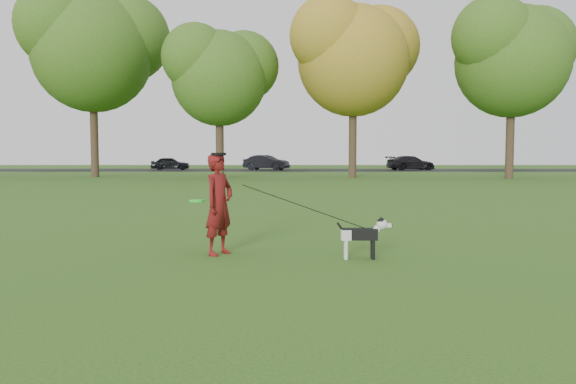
{
  "coord_description": "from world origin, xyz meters",
  "views": [
    {
      "loc": [
        0.33,
        -7.89,
        1.55
      ],
      "look_at": [
        0.26,
        0.56,
        0.95
      ],
      "focal_mm": 35.0,
      "sensor_mm": 36.0,
      "label": 1
    }
  ],
  "objects_px": {
    "man": "(219,204)",
    "dog": "(364,233)",
    "car_left": "(170,164)",
    "car_mid": "(266,163)",
    "car_right": "(411,163)"
  },
  "relations": [
    {
      "from": "man",
      "to": "dog",
      "type": "xyz_separation_m",
      "value": [
        2.14,
        -0.33,
        -0.39
      ]
    },
    {
      "from": "dog",
      "to": "car_mid",
      "type": "xyz_separation_m",
      "value": [
        -3.28,
        39.81,
        0.28
      ]
    },
    {
      "from": "car_left",
      "to": "car_mid",
      "type": "distance_m",
      "value": 8.22
    },
    {
      "from": "man",
      "to": "car_mid",
      "type": "xyz_separation_m",
      "value": [
        -1.13,
        39.47,
        -0.11
      ]
    },
    {
      "from": "man",
      "to": "dog",
      "type": "distance_m",
      "value": 2.2
    },
    {
      "from": "car_left",
      "to": "car_right",
      "type": "xyz_separation_m",
      "value": [
        20.54,
        0.0,
        0.05
      ]
    },
    {
      "from": "man",
      "to": "car_left",
      "type": "relative_size",
      "value": 0.47
    },
    {
      "from": "car_left",
      "to": "car_mid",
      "type": "bearing_deg",
      "value": -98.08
    },
    {
      "from": "dog",
      "to": "car_mid",
      "type": "distance_m",
      "value": 39.94
    },
    {
      "from": "car_mid",
      "to": "car_left",
      "type": "bearing_deg",
      "value": 109.99
    },
    {
      "from": "dog",
      "to": "man",
      "type": "bearing_deg",
      "value": 171.17
    },
    {
      "from": "dog",
      "to": "car_right",
      "type": "relative_size",
      "value": 0.2
    },
    {
      "from": "car_left",
      "to": "car_right",
      "type": "height_order",
      "value": "car_right"
    },
    {
      "from": "car_mid",
      "to": "car_right",
      "type": "relative_size",
      "value": 0.93
    },
    {
      "from": "car_right",
      "to": "car_mid",
      "type": "bearing_deg",
      "value": 74.29
    }
  ]
}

